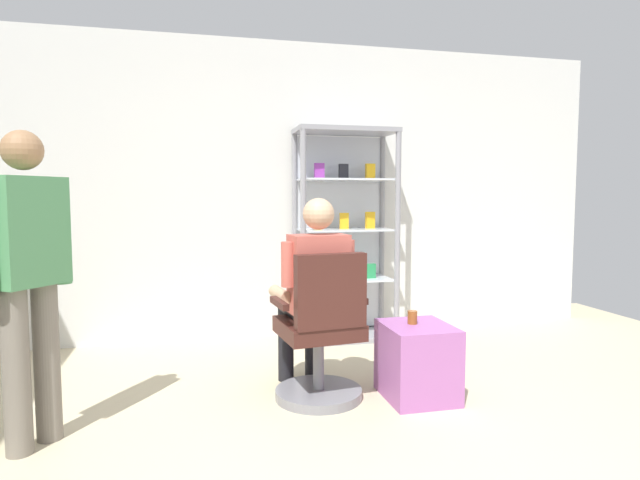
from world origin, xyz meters
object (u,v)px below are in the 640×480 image
display_cabinet_main (343,233)px  office_chair (322,340)px  standing_customer (28,269)px  seated_shopkeeper (313,286)px  tea_glass (412,317)px  storage_crate (417,361)px

display_cabinet_main → office_chair: bearing=-110.7°
office_chair → standing_customer: standing_customer is taller
office_chair → seated_shopkeeper: (-0.02, 0.16, 0.32)m
office_chair → tea_glass: 0.61m
tea_glass → standing_customer: 2.24m
storage_crate → standing_customer: bearing=-175.6°
seated_shopkeeper → display_cabinet_main: bearing=66.2°
office_chair → seated_shopkeeper: size_ratio=0.74×
standing_customer → tea_glass: bearing=5.3°
office_chair → display_cabinet_main: bearing=69.3°
tea_glass → office_chair: bearing=175.7°
seated_shopkeeper → tea_glass: (0.61, -0.21, -0.19)m
seated_shopkeeper → storage_crate: seated_shopkeeper is taller
tea_glass → display_cabinet_main: bearing=91.5°
display_cabinet_main → seated_shopkeeper: bearing=-113.8°
storage_crate → standing_customer: (-2.21, -0.17, 0.69)m
seated_shopkeeper → tea_glass: seated_shopkeeper is taller
tea_glass → storage_crate: bearing=-57.3°
display_cabinet_main → standing_customer: bearing=-141.4°
display_cabinet_main → seated_shopkeeper: size_ratio=1.47×
office_chair → seated_shopkeeper: bearing=96.9°
seated_shopkeeper → tea_glass: size_ratio=15.13×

